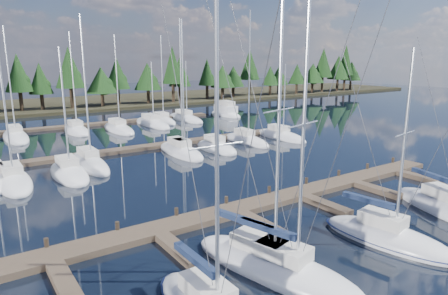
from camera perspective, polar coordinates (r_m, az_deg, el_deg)
ground at (r=38.01m, az=-9.11°, el=-3.53°), size 260.00×260.00×0.00m
far_shore at (r=94.97m, az=-24.84°, el=5.40°), size 220.00×30.00×0.60m
main_dock at (r=27.60m, az=2.30°, el=-9.30°), size 44.00×6.13×0.90m
back_docks at (r=55.88m, az=-17.73°, el=1.48°), size 50.00×21.80×0.40m
front_sailboat_2 at (r=21.30m, az=6.08°, el=-16.15°), size 5.01×9.39×14.91m
front_sailboat_3 at (r=20.63m, az=9.31°, el=-17.30°), size 4.74×8.38×13.99m
front_sailboat_4 at (r=25.71m, az=22.29°, el=-11.85°), size 4.02×8.50×11.87m
back_sailboat_rows at (r=51.54m, az=-16.33°, el=0.73°), size 46.72×32.79×16.84m
motor_yacht_right at (r=74.23m, az=0.25°, el=4.99°), size 3.50×9.13×4.49m
tree_line at (r=84.13m, az=-27.05°, el=9.24°), size 183.35×11.93×13.62m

